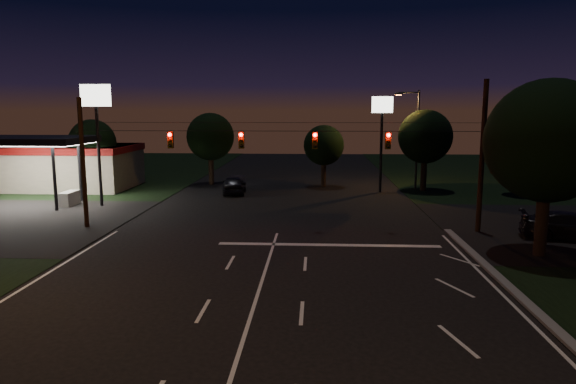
# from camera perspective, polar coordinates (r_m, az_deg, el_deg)

# --- Properties ---
(ground) EXTENTS (140.00, 140.00, 0.00)m
(ground) POSITION_cam_1_polar(r_m,az_deg,el_deg) (17.31, -4.85, -15.63)
(ground) COLOR black
(ground) RESTS_ON ground
(stop_bar) EXTENTS (12.00, 0.50, 0.01)m
(stop_bar) POSITION_cam_1_polar(r_m,az_deg,el_deg) (28.02, 4.55, -5.88)
(stop_bar) COLOR silver
(stop_bar) RESTS_ON ground
(utility_pole_right) EXTENTS (0.30, 0.30, 9.00)m
(utility_pole_right) POSITION_cam_1_polar(r_m,az_deg,el_deg) (32.88, 20.32, -4.19)
(utility_pole_right) COLOR black
(utility_pole_right) RESTS_ON ground
(utility_pole_left) EXTENTS (0.28, 0.28, 8.00)m
(utility_pole_left) POSITION_cam_1_polar(r_m,az_deg,el_deg) (34.50, -21.43, -3.65)
(utility_pole_left) COLOR black
(utility_pole_left) RESTS_ON ground
(signal_span) EXTENTS (24.00, 0.40, 1.56)m
(signal_span) POSITION_cam_1_polar(r_m,az_deg,el_deg) (30.66, -1.12, 5.86)
(signal_span) COLOR black
(signal_span) RESTS_ON ground
(gas_station) EXTENTS (14.20, 16.10, 5.25)m
(gas_station) POSITION_cam_1_polar(r_m,az_deg,el_deg) (52.13, -24.50, 2.93)
(gas_station) COLOR gray
(gas_station) RESTS_ON ground
(pole_sign_left_near) EXTENTS (2.20, 0.30, 9.10)m
(pole_sign_left_near) POSITION_cam_1_polar(r_m,az_deg,el_deg) (40.94, -20.50, 8.17)
(pole_sign_left_near) COLOR black
(pole_sign_left_near) RESTS_ON ground
(pole_sign_right) EXTENTS (1.80, 0.30, 8.40)m
(pole_sign_right) POSITION_cam_1_polar(r_m,az_deg,el_deg) (45.94, 10.39, 7.70)
(pole_sign_right) COLOR black
(pole_sign_right) RESTS_ON ground
(street_light_right_far) EXTENTS (2.20, 0.35, 9.00)m
(street_light_right_far) POSITION_cam_1_polar(r_m,az_deg,el_deg) (48.45, 13.89, 6.47)
(street_light_right_far) COLOR black
(street_light_right_far) RESTS_ON ground
(tree_right_near) EXTENTS (6.00, 6.00, 8.76)m
(tree_right_near) POSITION_cam_1_polar(r_m,az_deg,el_deg) (28.13, 26.83, 4.95)
(tree_right_near) COLOR black
(tree_right_near) RESTS_ON ground
(tree_far_a) EXTENTS (4.20, 4.20, 6.42)m
(tree_far_a) POSITION_cam_1_polar(r_m,az_deg,el_deg) (50.06, -20.83, 5.09)
(tree_far_a) COLOR black
(tree_far_a) RESTS_ON ground
(tree_far_b) EXTENTS (4.60, 4.60, 6.98)m
(tree_far_b) POSITION_cam_1_polar(r_m,az_deg,el_deg) (50.81, -8.56, 6.03)
(tree_far_b) COLOR black
(tree_far_b) RESTS_ON ground
(tree_far_c) EXTENTS (3.80, 3.80, 5.86)m
(tree_far_c) POSITION_cam_1_polar(r_m,az_deg,el_deg) (48.79, 4.02, 5.15)
(tree_far_c) COLOR black
(tree_far_c) RESTS_ON ground
(tree_far_d) EXTENTS (4.80, 4.80, 7.30)m
(tree_far_d) POSITION_cam_1_polar(r_m,az_deg,el_deg) (47.77, 14.99, 5.89)
(tree_far_d) COLOR black
(tree_far_d) RESTS_ON ground
(tree_far_e) EXTENTS (4.00, 4.00, 6.18)m
(tree_far_e) POSITION_cam_1_polar(r_m,az_deg,el_deg) (48.18, 24.82, 4.54)
(tree_far_e) COLOR black
(tree_far_e) RESTS_ON ground
(car_oncoming_a) EXTENTS (2.60, 4.84, 1.56)m
(car_oncoming_a) POSITION_cam_1_polar(r_m,az_deg,el_deg) (45.08, -6.11, 0.81)
(car_oncoming_a) COLOR black
(car_oncoming_a) RESTS_ON ground
(car_oncoming_b) EXTENTS (2.12, 4.15, 1.30)m
(car_oncoming_b) POSITION_cam_1_polar(r_m,az_deg,el_deg) (47.50, -5.66, 1.08)
(car_oncoming_b) COLOR black
(car_oncoming_b) RESTS_ON ground
(car_cross) EXTENTS (5.80, 3.46, 1.57)m
(car_cross) POSITION_cam_1_polar(r_m,az_deg,el_deg) (32.92, 29.00, -3.36)
(car_cross) COLOR black
(car_cross) RESTS_ON ground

